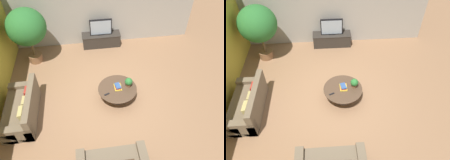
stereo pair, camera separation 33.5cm
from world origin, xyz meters
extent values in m
plane|color=#8C6647|center=(0.00, 0.00, 0.00)|extent=(24.00, 24.00, 0.00)
cube|color=#A39E93|center=(0.00, 3.26, 1.50)|extent=(7.40, 0.12, 3.00)
cube|color=#2D2823|center=(0.08, 2.94, 0.25)|extent=(1.45, 0.48, 0.51)
cube|color=#2D2823|center=(0.08, 2.94, 0.50)|extent=(1.48, 0.50, 0.02)
cube|color=black|center=(0.08, 2.94, 0.82)|extent=(0.84, 0.08, 0.63)
cube|color=#99A8B7|center=(0.08, 2.90, 0.82)|extent=(0.77, 0.00, 0.57)
cube|color=black|center=(0.08, 2.94, 0.52)|extent=(0.25, 0.13, 0.02)
cylinder|color=#756656|center=(0.26, 0.12, 0.01)|extent=(0.64, 0.64, 0.02)
cylinder|color=#756656|center=(0.26, 0.12, 0.20)|extent=(0.10, 0.10, 0.39)
cylinder|color=#4C3828|center=(0.26, 0.12, 0.40)|extent=(1.17, 1.17, 0.02)
cube|color=brown|center=(-2.55, -0.19, 0.21)|extent=(0.84, 1.77, 0.42)
cube|color=brown|center=(-2.21, -0.19, 0.63)|extent=(0.16, 1.77, 0.42)
cube|color=brown|center=(-2.55, 0.60, 0.27)|extent=(0.84, 0.20, 0.54)
cube|color=brown|center=(-2.55, -0.98, 0.27)|extent=(0.84, 0.20, 0.54)
cube|color=#B23328|center=(-2.37, 0.20, 0.55)|extent=(0.17, 0.29, 0.28)
cube|color=tan|center=(-2.37, -0.19, 0.56)|extent=(0.14, 0.30, 0.28)
cube|color=tan|center=(-2.37, -0.58, 0.58)|extent=(0.17, 0.35, 0.33)
cylinder|color=brown|center=(-2.42, 2.33, 0.14)|extent=(0.49, 0.49, 0.28)
cylinder|color=brown|center=(-2.42, 2.33, 0.54)|extent=(0.08, 0.08, 0.51)
ellipsoid|color=#286B2D|center=(-2.42, 2.33, 1.42)|extent=(1.29, 1.29, 1.24)
cylinder|color=brown|center=(0.60, 0.16, 0.46)|extent=(0.13, 0.13, 0.10)
sphere|color=#286B2D|center=(0.60, 0.16, 0.61)|extent=(0.23, 0.23, 0.23)
cube|color=gold|center=(0.28, 0.16, 0.43)|extent=(0.22, 0.30, 0.03)
cube|color=#A32823|center=(0.27, 0.16, 0.46)|extent=(0.17, 0.27, 0.03)
cube|color=#2D4C84|center=(0.27, 0.15, 0.49)|extent=(0.19, 0.26, 0.04)
cube|color=black|center=(-0.09, -0.08, 0.42)|extent=(0.16, 0.10, 0.02)
camera|label=1|loc=(-0.55, -4.27, 5.22)|focal=35.00mm
camera|label=2|loc=(-0.22, -4.31, 5.22)|focal=35.00mm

